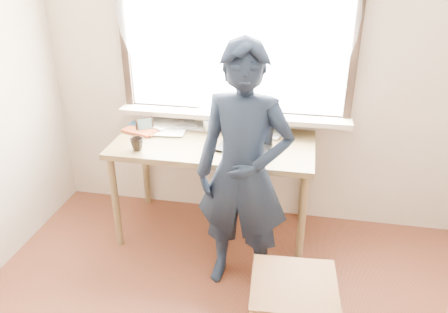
% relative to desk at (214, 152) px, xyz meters
% --- Properties ---
extents(room_shell, '(3.52, 4.02, 2.61)m').
position_rel_desk_xyz_m(room_shell, '(0.28, -1.43, 0.91)').
color(room_shell, beige).
rests_on(room_shell, ground).
extents(desk, '(1.51, 0.75, 0.81)m').
position_rel_desk_xyz_m(desk, '(0.00, 0.00, 0.00)').
color(desk, olive).
rests_on(desk, ground).
extents(laptop, '(0.42, 0.36, 0.25)m').
position_rel_desk_xyz_m(laptop, '(0.25, -0.03, 0.14)').
color(laptop, black).
rests_on(laptop, desk).
extents(mug_white, '(0.18, 0.18, 0.10)m').
position_rel_desk_xyz_m(mug_white, '(-0.06, 0.19, 0.13)').
color(mug_white, white).
rests_on(mug_white, desk).
extents(mug_dark, '(0.10, 0.10, 0.09)m').
position_rel_desk_xyz_m(mug_dark, '(-0.51, -0.25, 0.13)').
color(mug_dark, black).
rests_on(mug_dark, desk).
extents(mouse, '(0.09, 0.06, 0.03)m').
position_rel_desk_xyz_m(mouse, '(0.47, -0.10, 0.10)').
color(mouse, black).
rests_on(mouse, desk).
extents(desk_clutter, '(0.83, 0.50, 0.04)m').
position_rel_desk_xyz_m(desk_clutter, '(-0.36, 0.18, 0.10)').
color(desk_clutter, '#F6AC3A').
rests_on(desk_clutter, desk).
extents(book_a, '(0.29, 0.33, 0.03)m').
position_rel_desk_xyz_m(book_a, '(-0.41, 0.25, 0.10)').
color(book_a, white).
rests_on(book_a, desk).
extents(book_b, '(0.21, 0.25, 0.02)m').
position_rel_desk_xyz_m(book_b, '(0.34, 0.24, 0.09)').
color(book_b, white).
rests_on(book_b, desk).
extents(picture_frame, '(0.13, 0.08, 0.11)m').
position_rel_desk_xyz_m(picture_frame, '(-0.58, 0.10, 0.14)').
color(picture_frame, black).
rests_on(picture_frame, desk).
extents(work_chair, '(0.50, 0.48, 0.48)m').
position_rel_desk_xyz_m(work_chair, '(0.68, -1.07, -0.32)').
color(work_chair, brown).
rests_on(work_chair, ground).
extents(person, '(0.65, 0.45, 1.69)m').
position_rel_desk_xyz_m(person, '(0.31, -0.53, 0.12)').
color(person, black).
rests_on(person, ground).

